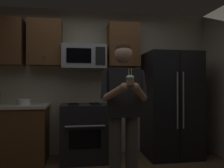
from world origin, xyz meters
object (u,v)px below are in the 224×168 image
at_px(oven_range, 84,132).
at_px(cupcake, 130,80).
at_px(person, 124,105).
at_px(bowl_large_white, 24,102).
at_px(microwave, 84,57).
at_px(refrigerator, 171,104).

xyz_separation_m(oven_range, cupcake, (0.43, -1.43, 0.83)).
bearing_deg(oven_range, person, -68.69).
relative_size(bowl_large_white, cupcake, 1.19).
relative_size(oven_range, person, 0.53).
bearing_deg(cupcake, oven_range, 106.72).
distance_m(microwave, bowl_large_white, 1.22).
bearing_deg(oven_range, microwave, 89.98).
bearing_deg(bowl_large_white, oven_range, -1.63).
bearing_deg(cupcake, refrigerator, 52.43).
xyz_separation_m(microwave, refrigerator, (1.50, -0.16, -0.82)).
distance_m(microwave, person, 1.48).
bearing_deg(cupcake, person, 90.00).
height_order(oven_range, person, person).
bearing_deg(person, oven_range, 111.31).
bearing_deg(person, refrigerator, 44.78).
distance_m(microwave, refrigerator, 1.72).
height_order(refrigerator, cupcake, refrigerator).
distance_m(microwave, cupcake, 1.66).
height_order(person, cupcake, person).
relative_size(person, cupcake, 10.13).
height_order(oven_range, bowl_large_white, bowl_large_white).
bearing_deg(refrigerator, microwave, 173.97).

